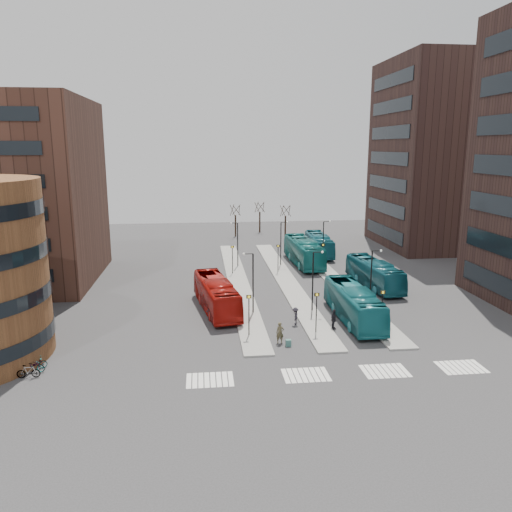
{
  "coord_description": "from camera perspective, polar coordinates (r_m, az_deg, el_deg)",
  "views": [
    {
      "loc": [
        -8.38,
        -29.13,
        16.35
      ],
      "look_at": [
        -2.64,
        22.12,
        5.0
      ],
      "focal_mm": 35.0,
      "sensor_mm": 36.0,
      "label": 1
    }
  ],
  "objects": [
    {
      "name": "commuter_b",
      "position": [
        46.36,
        8.87,
        -7.16
      ],
      "size": [
        0.55,
        1.14,
        1.88
      ],
      "primitive_type": "imported",
      "rotation": [
        0.0,
        0.0,
        1.66
      ],
      "color": "black",
      "rests_on": "ground"
    },
    {
      "name": "bare_trees",
      "position": [
        93.45,
        0.47,
        4.03
      ],
      "size": [
        10.97,
        8.14,
        5.9
      ],
      "color": "black",
      "rests_on": "ground"
    },
    {
      "name": "ground",
      "position": [
        34.44,
        8.85,
        -16.09
      ],
      "size": [
        160.0,
        160.0,
        0.0
      ],
      "primitive_type": "plane",
      "color": "#2C2C2E",
      "rests_on": "ground"
    },
    {
      "name": "teal_bus_a",
      "position": [
        48.79,
        11.08,
        -5.36
      ],
      "size": [
        2.86,
        11.9,
        3.31
      ],
      "primitive_type": "imported",
      "rotation": [
        0.0,
        0.0,
        0.01
      ],
      "color": "#16676E",
      "rests_on": "ground"
    },
    {
      "name": "red_bus",
      "position": [
        50.96,
        -4.57,
        -4.41
      ],
      "size": [
        4.66,
        12.06,
        3.28
      ],
      "primitive_type": "imported",
      "rotation": [
        0.0,
        0.0,
        0.17
      ],
      "color": "#A3120C",
      "rests_on": "ground"
    },
    {
      "name": "sign_poles",
      "position": [
        54.87,
        4.31,
        -2.34
      ],
      "size": [
        12.45,
        22.12,
        3.65
      ],
      "color": "black",
      "rests_on": "ground"
    },
    {
      "name": "bicycle_far",
      "position": [
        41.6,
        -23.97,
        -11.18
      ],
      "size": [
        1.84,
        1.19,
        0.92
      ],
      "primitive_type": "imported",
      "rotation": [
        0.0,
        0.0,
        1.94
      ],
      "color": "gray",
      "rests_on": "ground"
    },
    {
      "name": "traveller",
      "position": [
        42.75,
        2.76,
        -8.76
      ],
      "size": [
        0.67,
        0.44,
        1.83
      ],
      "primitive_type": "imported",
      "rotation": [
        0.0,
        0.0,
        -0.01
      ],
      "color": "#443D29",
      "rests_on": "ground"
    },
    {
      "name": "bicycle_near",
      "position": [
        41.26,
        -24.13,
        -11.37
      ],
      "size": [
        1.89,
        1.0,
        0.94
      ],
      "primitive_type": "imported",
      "rotation": [
        0.0,
        0.0,
        1.35
      ],
      "color": "gray",
      "rests_on": "ground"
    },
    {
      "name": "island_right",
      "position": [
        63.48,
        8.8,
        -2.59
      ],
      "size": [
        2.5,
        45.0,
        0.15
      ],
      "primitive_type": "cube",
      "color": "gray",
      "rests_on": "ground"
    },
    {
      "name": "teal_bus_b",
      "position": [
        70.69,
        5.47,
        0.49
      ],
      "size": [
        3.53,
        13.14,
        3.63
      ],
      "primitive_type": "imported",
      "rotation": [
        0.0,
        0.0,
        0.04
      ],
      "color": "#156968",
      "rests_on": "ground"
    },
    {
      "name": "teal_bus_d",
      "position": [
        77.51,
        7.21,
        1.33
      ],
      "size": [
        3.16,
        11.48,
        3.17
      ],
      "primitive_type": "imported",
      "rotation": [
        0.0,
        0.0,
        -0.04
      ],
      "color": "#165F6F",
      "rests_on": "ground"
    },
    {
      "name": "island_left",
      "position": [
        61.48,
        -2.08,
        -2.94
      ],
      "size": [
        2.5,
        45.0,
        0.15
      ],
      "primitive_type": "cube",
      "color": "gray",
      "rests_on": "ground"
    },
    {
      "name": "commuter_a",
      "position": [
        48.36,
        -5.3,
        -6.38
      ],
      "size": [
        0.9,
        0.77,
        1.63
      ],
      "primitive_type": "imported",
      "rotation": [
        0.0,
        0.0,
        2.93
      ],
      "color": "black",
      "rests_on": "ground"
    },
    {
      "name": "tower_far",
      "position": [
        88.83,
        21.02,
        10.74
      ],
      "size": [
        20.12,
        20.0,
        30.0
      ],
      "color": "#32201C",
      "rests_on": "ground"
    },
    {
      "name": "suitcase",
      "position": [
        42.39,
        3.71,
        -9.88
      ],
      "size": [
        0.47,
        0.38,
        0.57
      ],
      "primitive_type": "cube",
      "rotation": [
        0.0,
        0.0,
        -0.04
      ],
      "color": "navy",
      "rests_on": "ground"
    },
    {
      "name": "teal_bus_c",
      "position": [
        60.82,
        13.35,
        -1.97
      ],
      "size": [
        3.73,
        11.67,
        3.2
      ],
      "primitive_type": "imported",
      "rotation": [
        0.0,
        0.0,
        0.09
      ],
      "color": "#13515F",
      "rests_on": "ground"
    },
    {
      "name": "island_mid",
      "position": [
        62.2,
        3.45,
        -2.78
      ],
      "size": [
        2.5,
        45.0,
        0.15
      ],
      "primitive_type": "cube",
      "color": "gray",
      "rests_on": "ground"
    },
    {
      "name": "bicycle_mid",
      "position": [
        40.36,
        -24.57,
        -11.91
      ],
      "size": [
        1.66,
        0.5,
        0.99
      ],
      "primitive_type": "imported",
      "rotation": [
        0.0,
        0.0,
        1.59
      ],
      "color": "gray",
      "rests_on": "ground"
    },
    {
      "name": "crosswalk_stripes",
      "position": [
        38.3,
        9.85,
        -13.04
      ],
      "size": [
        22.35,
        2.4,
        0.01
      ],
      "color": "silver",
      "rests_on": "ground"
    },
    {
      "name": "commuter_c",
      "position": [
        47.19,
        4.52,
        -6.84
      ],
      "size": [
        0.81,
        1.16,
        1.63
      ],
      "primitive_type": "imported",
      "rotation": [
        0.0,
        0.0,
        4.51
      ],
      "color": "black",
      "rests_on": "ground"
    },
    {
      "name": "lamp_posts",
      "position": [
        59.56,
        4.42,
        -0.01
      ],
      "size": [
        14.04,
        20.24,
        6.12
      ],
      "color": "black",
      "rests_on": "ground"
    }
  ]
}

